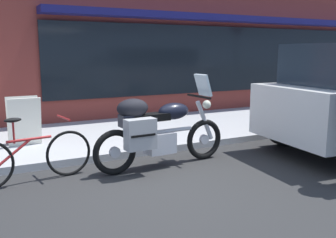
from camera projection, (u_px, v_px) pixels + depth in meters
name	position (u px, v px, depth m)	size (l,w,h in m)	color
ground_plane	(159.00, 184.00, 5.09)	(80.00, 80.00, 0.00)	#2C2C2C
touring_motorcycle	(156.00, 129.00, 5.68)	(2.26, 0.74, 1.41)	black
parked_bicycle	(30.00, 157.00, 5.06)	(1.72, 0.48, 0.92)	black
sandwich_board_sign	(24.00, 121.00, 6.68)	(0.55, 0.40, 0.85)	silver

